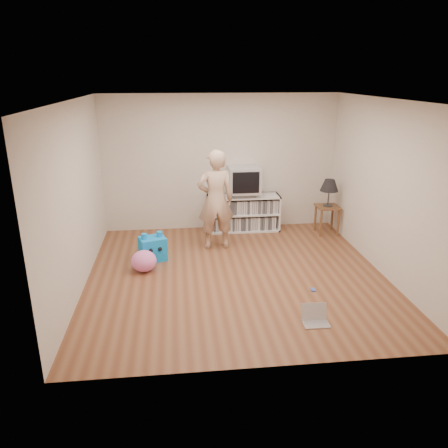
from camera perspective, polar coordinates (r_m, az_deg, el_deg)
name	(u,v)px	position (r m, az deg, el deg)	size (l,w,h in m)	color
ground	(236,275)	(6.76, 1.58, -6.65)	(4.50, 4.50, 0.00)	brown
walls	(237,193)	(6.31, 1.68, 4.05)	(4.52, 4.52, 2.60)	beige
ceiling	(238,100)	(6.11, 1.80, 15.92)	(4.50, 4.50, 0.01)	white
media_unit	(243,213)	(8.57, 2.52, 1.49)	(1.40, 0.45, 0.70)	white
dvd_deck	(244,194)	(8.45, 2.57, 3.95)	(0.45, 0.35, 0.07)	gray
crt_tv	(244,180)	(8.37, 2.60, 5.82)	(0.60, 0.53, 0.50)	#B3B3B9
side_table	(327,213)	(8.58, 13.33, 1.45)	(0.42, 0.42, 0.55)	brown
table_lamp	(329,186)	(8.44, 13.60, 4.85)	(0.34, 0.34, 0.52)	#333333
person	(216,200)	(7.51, -1.10, 3.14)	(0.64, 0.42, 1.75)	#D2AC8F
laptop	(315,317)	(5.66, 11.78, -11.87)	(0.33, 0.26, 0.22)	silver
playing_cards	(313,290)	(6.43, 11.57, -8.42)	(0.07, 0.09, 0.02)	#4661BB
plush_blue	(153,248)	(7.31, -9.29, -3.15)	(0.49, 0.44, 0.48)	#0B92FC
plush_pink	(144,261)	(6.94, -10.43, -4.77)	(0.39, 0.39, 0.33)	#FF77CB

